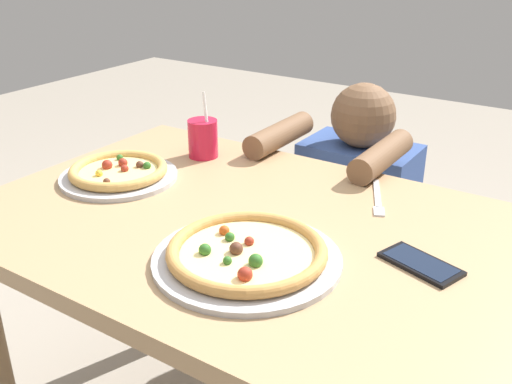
{
  "coord_description": "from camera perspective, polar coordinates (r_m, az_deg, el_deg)",
  "views": [
    {
      "loc": [
        0.64,
        -0.94,
        1.33
      ],
      "look_at": [
        -0.03,
        0.08,
        0.78
      ],
      "focal_mm": 41.29,
      "sensor_mm": 36.0,
      "label": 1
    }
  ],
  "objects": [
    {
      "name": "pizza_near",
      "position": [
        1.11,
        -0.9,
        -6.03
      ],
      "size": [
        0.36,
        0.36,
        0.04
      ],
      "color": "#B7B7BC",
      "rests_on": "dining_table"
    },
    {
      "name": "pizza_far",
      "position": [
        1.52,
        -13.17,
        1.85
      ],
      "size": [
        0.29,
        0.29,
        0.04
      ],
      "color": "#B7B7BC",
      "rests_on": "dining_table"
    },
    {
      "name": "fork",
      "position": [
        1.4,
        11.71,
        -0.66
      ],
      "size": [
        0.1,
        0.19,
        0.0
      ],
      "color": "silver",
      "rests_on": "dining_table"
    },
    {
      "name": "cell_phone",
      "position": [
        1.15,
        15.66,
        -6.71
      ],
      "size": [
        0.17,
        0.12,
        0.01
      ],
      "color": "black",
      "rests_on": "dining_table"
    },
    {
      "name": "diner_seated",
      "position": [
        1.96,
        9.41,
        -3.52
      ],
      "size": [
        0.38,
        0.51,
        0.91
      ],
      "color": "#333847",
      "rests_on": "ground"
    },
    {
      "name": "drink_cup_colored",
      "position": [
        1.62,
        -5.16,
        5.21
      ],
      "size": [
        0.08,
        0.08,
        0.18
      ],
      "color": "red",
      "rests_on": "dining_table"
    },
    {
      "name": "dining_table",
      "position": [
        1.33,
        -0.73,
        -7.26
      ],
      "size": [
        1.23,
        0.82,
        0.75
      ],
      "color": "tan",
      "rests_on": "ground"
    }
  ]
}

